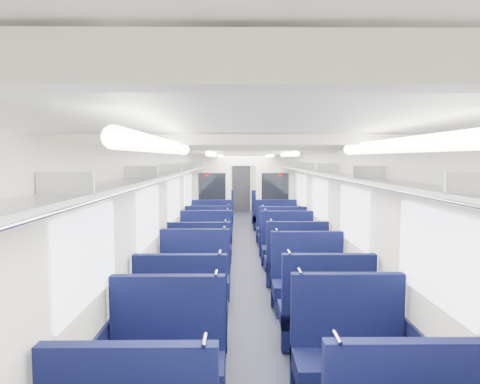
{
  "coord_description": "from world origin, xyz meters",
  "views": [
    {
      "loc": [
        -0.2,
        -8.49,
        2.2
      ],
      "look_at": [
        -0.1,
        3.33,
        1.25
      ],
      "focal_mm": 31.25,
      "sensor_mm": 36.0,
      "label": 1
    }
  ],
  "objects_px": {
    "bulkhead": "(244,193)",
    "seat_12": "(200,266)",
    "seat_10": "(194,282)",
    "seat_11": "(308,287)",
    "seat_6": "(166,366)",
    "seat_18": "(212,231)",
    "seat_19": "(277,231)",
    "seat_15": "(288,250)",
    "end_door": "(241,187)",
    "seat_13": "(296,265)",
    "seat_7": "(350,362)",
    "seat_17": "(282,240)",
    "seat_16": "(209,239)",
    "seat_22": "(218,214)",
    "seat_8": "(182,317)",
    "seat_23": "(268,214)",
    "seat_9": "(325,317)",
    "seat_21": "(270,218)",
    "seat_20": "(216,219)",
    "seat_14": "(205,249)"
  },
  "relations": [
    {
      "from": "seat_9",
      "to": "seat_16",
      "type": "relative_size",
      "value": 1.0
    },
    {
      "from": "seat_15",
      "to": "seat_18",
      "type": "xyz_separation_m",
      "value": [
        -1.66,
        2.27,
        0.0
      ]
    },
    {
      "from": "seat_19",
      "to": "seat_13",
      "type": "bearing_deg",
      "value": -90.0
    },
    {
      "from": "seat_15",
      "to": "seat_22",
      "type": "height_order",
      "value": "same"
    },
    {
      "from": "seat_19",
      "to": "seat_17",
      "type": "bearing_deg",
      "value": -90.0
    },
    {
      "from": "seat_6",
      "to": "seat_23",
      "type": "height_order",
      "value": "same"
    },
    {
      "from": "seat_8",
      "to": "seat_10",
      "type": "bearing_deg",
      "value": 90.0
    },
    {
      "from": "seat_6",
      "to": "seat_11",
      "type": "height_order",
      "value": "same"
    },
    {
      "from": "end_door",
      "to": "seat_13",
      "type": "relative_size",
      "value": 1.71
    },
    {
      "from": "seat_8",
      "to": "seat_17",
      "type": "bearing_deg",
      "value": 70.09
    },
    {
      "from": "seat_13",
      "to": "seat_20",
      "type": "distance_m",
      "value": 5.66
    },
    {
      "from": "seat_16",
      "to": "seat_22",
      "type": "xyz_separation_m",
      "value": [
        0.0,
        4.35,
        0.0
      ]
    },
    {
      "from": "seat_6",
      "to": "seat_13",
      "type": "height_order",
      "value": "same"
    },
    {
      "from": "seat_6",
      "to": "seat_18",
      "type": "relative_size",
      "value": 1.0
    },
    {
      "from": "seat_10",
      "to": "seat_22",
      "type": "bearing_deg",
      "value": 90.0
    },
    {
      "from": "seat_16",
      "to": "seat_12",
      "type": "bearing_deg",
      "value": -90.0
    },
    {
      "from": "seat_16",
      "to": "seat_23",
      "type": "bearing_deg",
      "value": 68.6
    },
    {
      "from": "seat_12",
      "to": "seat_20",
      "type": "distance_m",
      "value": 5.48
    },
    {
      "from": "seat_18",
      "to": "seat_19",
      "type": "bearing_deg",
      "value": 1.12
    },
    {
      "from": "bulkhead",
      "to": "seat_7",
      "type": "distance_m",
      "value": 8.06
    },
    {
      "from": "bulkhead",
      "to": "seat_12",
      "type": "relative_size",
      "value": 2.39
    },
    {
      "from": "seat_13",
      "to": "bulkhead",
      "type": "bearing_deg",
      "value": 100.46
    },
    {
      "from": "seat_7",
      "to": "seat_19",
      "type": "relative_size",
      "value": 1.0
    },
    {
      "from": "seat_8",
      "to": "seat_14",
      "type": "distance_m",
      "value": 3.63
    },
    {
      "from": "seat_7",
      "to": "seat_10",
      "type": "height_order",
      "value": "same"
    },
    {
      "from": "seat_16",
      "to": "seat_22",
      "type": "distance_m",
      "value": 4.35
    },
    {
      "from": "seat_9",
      "to": "bulkhead",
      "type": "bearing_deg",
      "value": 96.87
    },
    {
      "from": "seat_21",
      "to": "seat_8",
      "type": "bearing_deg",
      "value": -101.72
    },
    {
      "from": "seat_18",
      "to": "seat_17",
      "type": "bearing_deg",
      "value": -36.11
    },
    {
      "from": "seat_10",
      "to": "seat_17",
      "type": "height_order",
      "value": "same"
    },
    {
      "from": "seat_10",
      "to": "seat_6",
      "type": "bearing_deg",
      "value": -90.0
    },
    {
      "from": "seat_15",
      "to": "seat_16",
      "type": "distance_m",
      "value": 2.05
    },
    {
      "from": "end_door",
      "to": "seat_16",
      "type": "height_order",
      "value": "end_door"
    },
    {
      "from": "bulkhead",
      "to": "seat_13",
      "type": "bearing_deg",
      "value": -79.54
    },
    {
      "from": "seat_10",
      "to": "seat_11",
      "type": "height_order",
      "value": "same"
    },
    {
      "from": "bulkhead",
      "to": "seat_9",
      "type": "xyz_separation_m",
      "value": [
        0.83,
        -6.89,
        -0.87
      ]
    },
    {
      "from": "seat_19",
      "to": "bulkhead",
      "type": "bearing_deg",
      "value": 127.87
    },
    {
      "from": "seat_9",
      "to": "seat_22",
      "type": "xyz_separation_m",
      "value": [
        -1.66,
        9.08,
        0.0
      ]
    },
    {
      "from": "seat_10",
      "to": "seat_15",
      "type": "bearing_deg",
      "value": 52.4
    },
    {
      "from": "seat_8",
      "to": "seat_15",
      "type": "xyz_separation_m",
      "value": [
        1.66,
        3.53,
        0.0
      ]
    },
    {
      "from": "end_door",
      "to": "seat_7",
      "type": "xyz_separation_m",
      "value": [
        0.83,
        -13.79,
        -0.64
      ]
    },
    {
      "from": "seat_8",
      "to": "seat_13",
      "type": "xyz_separation_m",
      "value": [
        1.66,
        2.4,
        0.0
      ]
    },
    {
      "from": "seat_8",
      "to": "seat_11",
      "type": "bearing_deg",
      "value": 34.61
    },
    {
      "from": "seat_7",
      "to": "seat_8",
      "type": "relative_size",
      "value": 1.0
    },
    {
      "from": "seat_17",
      "to": "seat_12",
      "type": "bearing_deg",
      "value": -126.37
    },
    {
      "from": "seat_12",
      "to": "seat_18",
      "type": "xyz_separation_m",
      "value": [
        0.0,
        3.46,
        0.0
      ]
    },
    {
      "from": "seat_8",
      "to": "seat_19",
      "type": "height_order",
      "value": "same"
    },
    {
      "from": "end_door",
      "to": "seat_16",
      "type": "bearing_deg",
      "value": -95.93
    },
    {
      "from": "seat_8",
      "to": "seat_20",
      "type": "relative_size",
      "value": 1.0
    },
    {
      "from": "seat_9",
      "to": "seat_21",
      "type": "height_order",
      "value": "same"
    }
  ]
}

